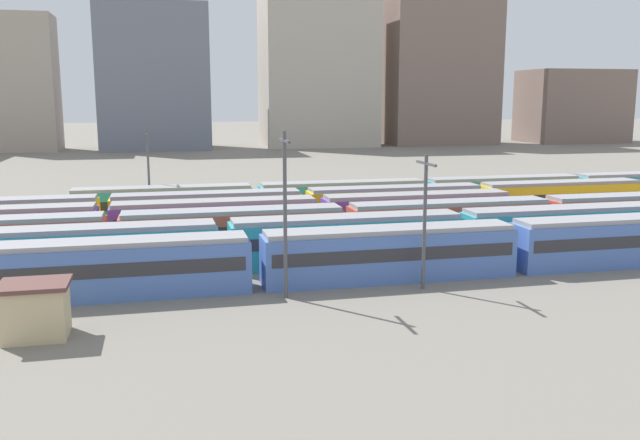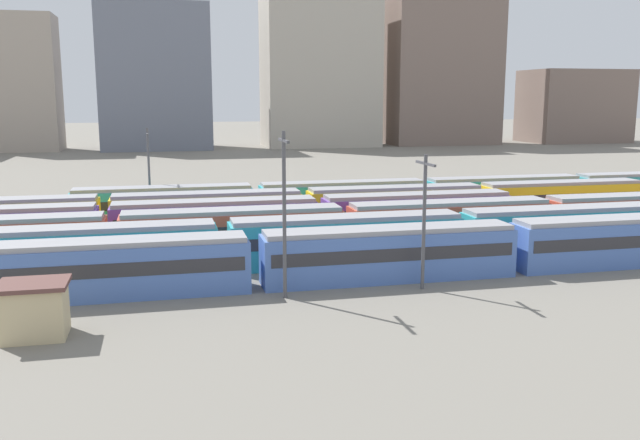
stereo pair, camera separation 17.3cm
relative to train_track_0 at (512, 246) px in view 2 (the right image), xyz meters
The scene contains 16 objects.
ground_plane 29.87m from the train_track_0, 154.14° to the left, with size 600.00×600.00×0.00m, color slate.
train_track_0 is the anchor object (origin of this frame).
train_track_1 9.36m from the train_track_0, 33.75° to the left, with size 93.60×3.06×3.75m.
train_track_2 13.81m from the train_track_0, 48.86° to the left, with size 112.50×3.06×3.75m.
train_track_3 25.62m from the train_track_0, 142.49° to the left, with size 55.80×3.06×3.75m.
train_track_4 23.63m from the train_track_0, 118.31° to the left, with size 74.70×3.06×3.75m.
train_track_5 29.09m from the train_track_0, 63.36° to the left, with size 93.60×3.06×3.75m.
catenary_pole_0 18.01m from the train_track_0, behind, with size 0.24×3.20×10.63m.
catenary_pole_1 39.17m from the train_track_0, 132.01° to the left, with size 0.24×3.20×9.51m.
catenary_pole_2 9.06m from the train_track_0, 160.99° to the right, with size 0.24×3.20×9.02m.
signal_hut 32.35m from the train_track_0, 167.75° to the right, with size 3.60×3.00×3.04m.
distant_building_1 141.90m from the train_track_0, 113.22° to the left, with size 15.30×13.05×31.59m, color #A89989.
distant_building_2 133.19m from the train_track_0, 101.20° to the left, with size 26.00×19.57×34.46m, color slate.
distant_building_3 131.98m from the train_track_0, 83.18° to the left, with size 28.66×18.14×40.41m, color #B2A899.
distant_building_4 140.33m from the train_track_0, 69.19° to the left, with size 29.10×15.09×44.52m, color #7A665B.
distant_building_5 157.94m from the train_track_0, 55.37° to the left, with size 27.29×18.04×20.11m, color #7A665B.
Camera 2 is at (2.19, -44.03, 12.68)m, focal length 38.12 mm.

